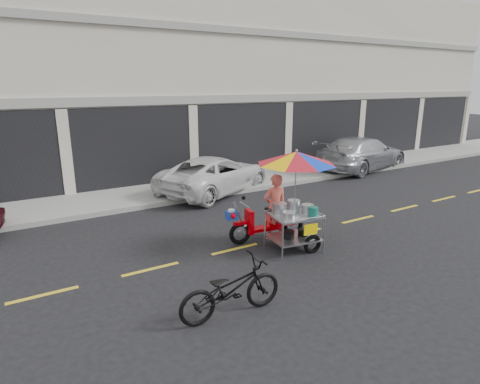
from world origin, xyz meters
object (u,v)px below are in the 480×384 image
food_vendor_rig (287,185)px  near_bicycle (231,289)px  silver_pickup (362,153)px  white_pickup (215,174)px

food_vendor_rig → near_bicycle: bearing=-135.2°
near_bicycle → silver_pickup: bearing=-54.4°
white_pickup → food_vendor_rig: 5.21m
white_pickup → near_bicycle: bearing=129.8°
white_pickup → near_bicycle: 7.79m
silver_pickup → food_vendor_rig: size_ratio=2.16×
silver_pickup → white_pickup: bearing=78.7°
silver_pickup → near_bicycle: bearing=112.0°
white_pickup → food_vendor_rig: size_ratio=1.96×
white_pickup → silver_pickup: (7.25, 0.00, 0.09)m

